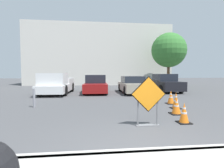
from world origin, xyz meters
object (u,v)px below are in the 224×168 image
traffic_cone_third (176,101)px  parked_car_third (165,83)px  parked_car_second (133,85)px  pickup_truck (56,85)px  traffic_cone_fourth (171,97)px  bollard_nearest (34,97)px  traffic_cone_second (176,106)px  parked_car_nearest (96,85)px  road_closed_sign (148,99)px  traffic_cone_nearest (184,113)px

traffic_cone_third → parked_car_third: (2.55, 7.21, 0.36)m
parked_car_second → pickup_truck: bearing=3.1°
pickup_truck → parked_car_second: bearing=-175.4°
traffic_cone_third → traffic_cone_fourth: (0.32, 1.20, -0.02)m
bollard_nearest → parked_car_second: bearing=42.8°
traffic_cone_second → traffic_cone_fourth: bearing=70.0°
parked_car_nearest → parked_car_third: size_ratio=1.12×
traffic_cone_fourth → parked_car_second: size_ratio=0.15×
parked_car_second → traffic_cone_fourth: bearing=99.4°
parked_car_nearest → bollard_nearest: 6.74m
traffic_cone_second → parked_car_nearest: bearing=110.3°
bollard_nearest → pickup_truck: bearing=90.5°
road_closed_sign → parked_car_third: size_ratio=0.36×
parked_car_second → bollard_nearest: bearing=43.8°
bollard_nearest → parked_car_nearest: bearing=63.7°
traffic_cone_nearest → parked_car_third: parked_car_third is taller
road_closed_sign → parked_car_nearest: 9.56m
road_closed_sign → traffic_cone_fourth: bearing=56.3°
bollard_nearest → traffic_cone_third: bearing=-8.9°
traffic_cone_nearest → parked_car_second: bearing=87.6°
traffic_cone_fourth → bollard_nearest: size_ratio=0.76×
road_closed_sign → pickup_truck: bearing=116.9°
traffic_cone_fourth → road_closed_sign: bearing=-123.7°
traffic_cone_fourth → parked_car_nearest: (-3.81, 5.85, 0.33)m
traffic_cone_third → parked_car_third: parked_car_third is taller
road_closed_sign → traffic_cone_fourth: 4.36m
road_closed_sign → traffic_cone_third: road_closed_sign is taller
traffic_cone_fourth → parked_car_third: bearing=69.7°
traffic_cone_second → parked_car_second: (0.02, 7.61, 0.33)m
traffic_cone_third → bollard_nearest: bollard_nearest is taller
parked_car_third → bollard_nearest: (-9.02, -6.20, -0.23)m
bollard_nearest → parked_car_third: bearing=34.5°
parked_car_nearest → parked_car_third: (6.04, 0.16, 0.05)m
pickup_truck → traffic_cone_third: bearing=138.3°
pickup_truck → bollard_nearest: bearing=93.1°
traffic_cone_nearest → traffic_cone_second: size_ratio=1.01×
parked_car_second → bollard_nearest: 8.19m
pickup_truck → bollard_nearest: 5.35m
traffic_cone_third → traffic_cone_fourth: bearing=75.1°
traffic_cone_nearest → traffic_cone_third: size_ratio=0.89×
pickup_truck → parked_car_second: 6.06m
traffic_cone_nearest → pickup_truck: (-5.68, 8.60, 0.41)m
road_closed_sign → parked_car_nearest: size_ratio=0.32×
road_closed_sign → traffic_cone_fourth: road_closed_sign is taller
road_closed_sign → bollard_nearest: road_closed_sign is taller
traffic_cone_third → traffic_cone_second: bearing=-115.6°
traffic_cone_second → parked_car_second: size_ratio=0.14×
parked_car_nearest → pickup_truck: bearing=14.9°
traffic_cone_fourth → parked_car_nearest: bearing=123.1°
road_closed_sign → parked_car_third: (4.63, 9.62, -0.12)m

